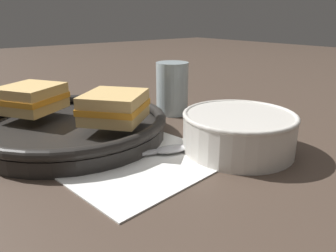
{
  "coord_description": "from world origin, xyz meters",
  "views": [
    {
      "loc": [
        -0.3,
        -0.37,
        0.21
      ],
      "look_at": [
        0.02,
        0.02,
        0.03
      ],
      "focal_mm": 35.0,
      "sensor_mm": 36.0,
      "label": 1
    }
  ],
  "objects_px": {
    "skillet": "(72,126)",
    "drinking_glass": "(172,88)",
    "sandwich_near_left": "(31,98)",
    "spoon": "(158,151)",
    "sandwich_near_right": "(114,107)",
    "soup_bowl": "(239,129)"
  },
  "relations": [
    {
      "from": "spoon",
      "to": "sandwich_near_right",
      "type": "relative_size",
      "value": 1.27
    },
    {
      "from": "sandwich_near_left",
      "to": "skillet",
      "type": "bearing_deg",
      "value": -59.99
    },
    {
      "from": "sandwich_near_right",
      "to": "drinking_glass",
      "type": "bearing_deg",
      "value": 23.0
    },
    {
      "from": "skillet",
      "to": "drinking_glass",
      "type": "xyz_separation_m",
      "value": [
        0.23,
        0.01,
        0.03
      ]
    },
    {
      "from": "soup_bowl",
      "to": "skillet",
      "type": "xyz_separation_m",
      "value": [
        -0.18,
        0.22,
        -0.01
      ]
    },
    {
      "from": "sandwich_near_left",
      "to": "sandwich_near_right",
      "type": "distance_m",
      "value": 0.17
    },
    {
      "from": "spoon",
      "to": "sandwich_near_left",
      "type": "height_order",
      "value": "sandwich_near_left"
    },
    {
      "from": "spoon",
      "to": "sandwich_near_left",
      "type": "bearing_deg",
      "value": 132.77
    },
    {
      "from": "soup_bowl",
      "to": "drinking_glass",
      "type": "bearing_deg",
      "value": 76.61
    },
    {
      "from": "sandwich_near_left",
      "to": "sandwich_near_right",
      "type": "height_order",
      "value": "same"
    },
    {
      "from": "drinking_glass",
      "to": "spoon",
      "type": "bearing_deg",
      "value": -135.03
    },
    {
      "from": "soup_bowl",
      "to": "spoon",
      "type": "xyz_separation_m",
      "value": [
        -0.11,
        0.06,
        -0.03
      ]
    },
    {
      "from": "sandwich_near_left",
      "to": "drinking_glass",
      "type": "relative_size",
      "value": 1.2
    },
    {
      "from": "sandwich_near_left",
      "to": "drinking_glass",
      "type": "height_order",
      "value": "drinking_glass"
    },
    {
      "from": "soup_bowl",
      "to": "sandwich_near_right",
      "type": "relative_size",
      "value": 1.3
    },
    {
      "from": "sandwich_near_right",
      "to": "spoon",
      "type": "bearing_deg",
      "value": -73.69
    },
    {
      "from": "soup_bowl",
      "to": "skillet",
      "type": "relative_size",
      "value": 0.45
    },
    {
      "from": "soup_bowl",
      "to": "sandwich_near_right",
      "type": "height_order",
      "value": "sandwich_near_right"
    },
    {
      "from": "skillet",
      "to": "sandwich_near_left",
      "type": "bearing_deg",
      "value": 120.01
    },
    {
      "from": "skillet",
      "to": "sandwich_near_left",
      "type": "distance_m",
      "value": 0.09
    },
    {
      "from": "soup_bowl",
      "to": "skillet",
      "type": "distance_m",
      "value": 0.29
    },
    {
      "from": "skillet",
      "to": "drinking_glass",
      "type": "bearing_deg",
      "value": 1.39
    }
  ]
}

